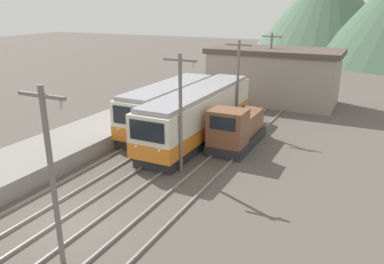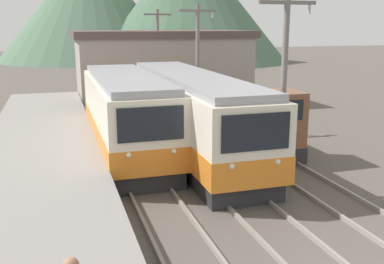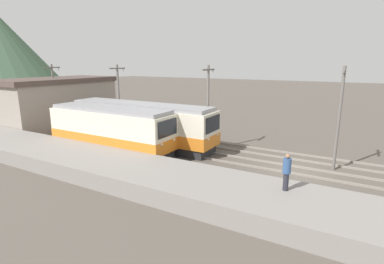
{
  "view_description": "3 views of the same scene",
  "coord_description": "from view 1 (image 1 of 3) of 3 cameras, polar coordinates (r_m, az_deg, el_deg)",
  "views": [
    {
      "loc": [
        11.15,
        -10.56,
        9.08
      ],
      "look_at": [
        1.04,
        9.9,
        1.44
      ],
      "focal_mm": 35.0,
      "sensor_mm": 36.0,
      "label": 1
    },
    {
      "loc": [
        -5.52,
        -6.15,
        5.74
      ],
      "look_at": [
        -0.7,
        9.62,
        1.77
      ],
      "focal_mm": 42.0,
      "sensor_mm": 36.0,
      "label": 2
    },
    {
      "loc": [
        -19.26,
        -3.4,
        6.98
      ],
      "look_at": [
        1.17,
        8.24,
        1.47
      ],
      "focal_mm": 28.0,
      "sensor_mm": 36.0,
      "label": 3
    }
  ],
  "objects": [
    {
      "name": "catenary_mast_far",
      "position": [
        29.13,
        7.0,
        7.72
      ],
      "size": [
        2.0,
        0.2,
        6.76
      ],
      "color": "slate",
      "rests_on": "ground"
    },
    {
      "name": "mountain_backdrop",
      "position": [
        77.34,
        25.31,
        16.88
      ],
      "size": [
        44.58,
        37.84,
        18.5
      ],
      "color": "#47664C",
      "rests_on": "ground"
    },
    {
      "name": "track_left",
      "position": [
        19.54,
        -23.46,
        -10.64
      ],
      "size": [
        1.54,
        60.0,
        0.14
      ],
      "color": "gray",
      "rests_on": "ground"
    },
    {
      "name": "catenary_mast_mid",
      "position": [
        20.74,
        -1.75,
        3.45
      ],
      "size": [
        2.0,
        0.2,
        6.76
      ],
      "color": "slate",
      "rests_on": "ground"
    },
    {
      "name": "commuter_train_center",
      "position": [
        26.8,
        1.11,
        2.48
      ],
      "size": [
        2.84,
        13.79,
        3.62
      ],
      "color": "#28282B",
      "rests_on": "ground"
    },
    {
      "name": "ground_plane",
      "position": [
        17.84,
        -17.8,
        -13.08
      ],
      "size": [
        200.0,
        200.0,
        0.0
      ],
      "primitive_type": "plane",
      "color": "#564F47"
    },
    {
      "name": "catenary_mast_distant",
      "position": [
        37.98,
        11.83,
        9.97
      ],
      "size": [
        2.0,
        0.2,
        6.76
      ],
      "color": "slate",
      "rests_on": "ground"
    },
    {
      "name": "station_building",
      "position": [
        38.22,
        12.29,
        8.43
      ],
      "size": [
        12.6,
        6.3,
        5.29
      ],
      "color": "gray",
      "rests_on": "ground"
    },
    {
      "name": "track_center",
      "position": [
        17.68,
        -17.34,
        -13.08
      ],
      "size": [
        1.54,
        60.0,
        0.14
      ],
      "color": "gray",
      "rests_on": "ground"
    },
    {
      "name": "track_right",
      "position": [
        16.0,
        -9.15,
        -16.05
      ],
      "size": [
        1.54,
        60.0,
        0.14
      ],
      "color": "gray",
      "rests_on": "ground"
    },
    {
      "name": "catenary_mast_near",
      "position": [
        13.68,
        -20.58,
        -5.94
      ],
      "size": [
        2.0,
        0.2,
        6.76
      ],
      "color": "slate",
      "rests_on": "ground"
    },
    {
      "name": "commuter_train_left",
      "position": [
        28.58,
        -3.44,
        3.46
      ],
      "size": [
        2.84,
        10.8,
        3.6
      ],
      "color": "#28282B",
      "rests_on": "ground"
    },
    {
      "name": "shunting_locomotive",
      "position": [
        25.45,
        6.79,
        0.35
      ],
      "size": [
        2.4,
        5.9,
        3.0
      ],
      "color": "#28282B",
      "rests_on": "ground"
    }
  ]
}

